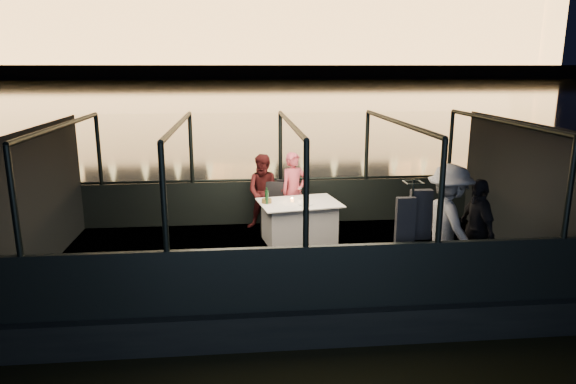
{
  "coord_description": "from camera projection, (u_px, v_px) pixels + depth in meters",
  "views": [
    {
      "loc": [
        -0.85,
        -8.33,
        3.71
      ],
      "look_at": [
        0.0,
        0.4,
        1.55
      ],
      "focal_mm": 32.0,
      "sensor_mm": 36.0,
      "label": 1
    }
  ],
  "objects": [
    {
      "name": "boat_deck",
      "position": [
        290.0,
        257.0,
        8.91
      ],
      "size": [
        8.0,
        4.0,
        0.04
      ],
      "primitive_type": "cube",
      "color": "black",
      "rests_on": "boat_hull"
    },
    {
      "name": "boat_hull",
      "position": [
        290.0,
        283.0,
        9.02
      ],
      "size": [
        8.6,
        4.4,
        1.0
      ],
      "primitive_type": "cube",
      "color": "black",
      "rests_on": "river_water"
    },
    {
      "name": "river_water",
      "position": [
        242.0,
        89.0,
        86.34
      ],
      "size": [
        500.0,
        500.0,
        0.0
      ],
      "primitive_type": "plane",
      "color": "black",
      "rests_on": "ground"
    },
    {
      "name": "gunwale_port",
      "position": [
        281.0,
        202.0,
        10.73
      ],
      "size": [
        8.0,
        0.08,
        0.9
      ],
      "primitive_type": "cube",
      "color": "black",
      "rests_on": "boat_deck"
    },
    {
      "name": "plate_far",
      "position": [
        266.0,
        200.0,
        9.62
      ],
      "size": [
        0.23,
        0.23,
        0.01
      ],
      "primitive_type": "cylinder",
      "rotation": [
        0.0,
        0.0,
        -0.07
      ],
      "color": "white",
      "rests_on": "dining_table_central"
    },
    {
      "name": "gunwale_starboard",
      "position": [
        305.0,
        278.0,
        6.86
      ],
      "size": [
        8.0,
        0.08,
        0.9
      ],
      "primitive_type": "cube",
      "color": "black",
      "rests_on": "boat_deck"
    },
    {
      "name": "canopy_ribs",
      "position": [
        290.0,
        192.0,
        8.63
      ],
      "size": [
        8.0,
        4.0,
        2.3
      ],
      "primitive_type": null,
      "color": "black",
      "rests_on": "boat_deck"
    },
    {
      "name": "cabin_glass_starboard",
      "position": [
        306.0,
        195.0,
        6.59
      ],
      "size": [
        8.0,
        0.02,
        1.4
      ],
      "primitive_type": null,
      "color": "#99B2B2",
      "rests_on": "gunwale_starboard"
    },
    {
      "name": "wine_bottle",
      "position": [
        267.0,
        196.0,
        9.32
      ],
      "size": [
        0.07,
        0.07,
        0.31
      ],
      "primitive_type": "cylinder",
      "rotation": [
        0.0,
        0.0,
        -0.05
      ],
      "color": "#163D1D",
      "rests_on": "dining_table_central"
    },
    {
      "name": "end_wall_aft",
      "position": [
        517.0,
        187.0,
        9.0
      ],
      "size": [
        0.02,
        4.0,
        2.3
      ],
      "primitive_type": null,
      "color": "black",
      "rests_on": "boat_deck"
    },
    {
      "name": "wine_glass_red",
      "position": [
        300.0,
        194.0,
        9.67
      ],
      "size": [
        0.09,
        0.09,
        0.21
      ],
      "primitive_type": null,
      "rotation": [
        0.0,
        0.0,
        0.4
      ],
      "color": "silver",
      "rests_on": "dining_table_central"
    },
    {
      "name": "cabin_glass_port",
      "position": [
        280.0,
        147.0,
        10.45
      ],
      "size": [
        8.0,
        0.02,
        1.4
      ],
      "primitive_type": null,
      "color": "#99B2B2",
      "rests_on": "gunwale_port"
    },
    {
      "name": "chair_port_left",
      "position": [
        274.0,
        211.0,
        10.07
      ],
      "size": [
        0.56,
        0.56,
        0.97
      ],
      "primitive_type": "cube",
      "rotation": [
        0.0,
        0.0,
        -0.29
      ],
      "color": "black",
      "rests_on": "boat_deck"
    },
    {
      "name": "person_man_maroon",
      "position": [
        265.0,
        193.0,
        10.21
      ],
      "size": [
        0.83,
        0.7,
        1.53
      ],
      "primitive_type": "imported",
      "rotation": [
        0.0,
        0.0,
        -0.2
      ],
      "color": "#3E1112",
      "rests_on": "boat_deck"
    },
    {
      "name": "bread_basket",
      "position": [
        267.0,
        201.0,
        9.4
      ],
      "size": [
        0.24,
        0.24,
        0.07
      ],
      "primitive_type": "cylinder",
      "rotation": [
        0.0,
        0.0,
        -0.35
      ],
      "color": "brown",
      "rests_on": "dining_table_central"
    },
    {
      "name": "coat_stand",
      "position": [
        410.0,
        235.0,
        7.2
      ],
      "size": [
        0.58,
        0.53,
        1.71
      ],
      "primitive_type": null,
      "rotation": [
        0.0,
        0.0,
        0.4
      ],
      "color": "black",
      "rests_on": "boat_deck"
    },
    {
      "name": "cabin_roof_glass",
      "position": [
        290.0,
        123.0,
        8.35
      ],
      "size": [
        8.0,
        4.0,
        0.02
      ],
      "primitive_type": null,
      "color": "#99B2B2",
      "rests_on": "boat_deck"
    },
    {
      "name": "dining_table_central",
      "position": [
        299.0,
        222.0,
        9.55
      ],
      "size": [
        1.61,
        1.28,
        0.77
      ],
      "primitive_type": "cube",
      "rotation": [
        0.0,
        0.0,
        0.17
      ],
      "color": "white",
      "rests_on": "boat_deck"
    },
    {
      "name": "end_wall_fore",
      "position": [
        43.0,
        198.0,
        8.25
      ],
      "size": [
        0.02,
        4.0,
        2.3
      ],
      "primitive_type": null,
      "color": "black",
      "rests_on": "boat_deck"
    },
    {
      "name": "embankment",
      "position": [
        239.0,
        73.0,
        211.74
      ],
      "size": [
        400.0,
        140.0,
        6.0
      ],
      "primitive_type": "cube",
      "color": "#423D33",
      "rests_on": "ground"
    },
    {
      "name": "chair_port_right",
      "position": [
        289.0,
        208.0,
        10.25
      ],
      "size": [
        0.47,
        0.47,
        0.98
      ],
      "primitive_type": "cube",
      "rotation": [
        0.0,
        0.0,
        0.02
      ],
      "color": "black",
      "rests_on": "boat_deck"
    },
    {
      "name": "plate_near",
      "position": [
        306.0,
        204.0,
        9.29
      ],
      "size": [
        0.29,
        0.29,
        0.02
      ],
      "primitive_type": "cylinder",
      "rotation": [
        0.0,
        0.0,
        -0.12
      ],
      "color": "silver",
      "rests_on": "dining_table_central"
    },
    {
      "name": "wine_glass_white",
      "position": [
        267.0,
        199.0,
        9.33
      ],
      "size": [
        0.07,
        0.07,
        0.18
      ],
      "primitive_type": null,
      "rotation": [
        0.0,
        0.0,
        0.08
      ],
      "color": "white",
      "rests_on": "dining_table_central"
    },
    {
      "name": "amber_candle",
      "position": [
        292.0,
        200.0,
        9.48
      ],
      "size": [
        0.07,
        0.07,
        0.08
      ],
      "primitive_type": "cylinder",
      "rotation": [
        0.0,
        0.0,
        -0.27
      ],
      "color": "#F7923D",
      "rests_on": "dining_table_central"
    },
    {
      "name": "passenger_stripe",
      "position": [
        448.0,
        228.0,
        7.68
      ],
      "size": [
        0.87,
        1.28,
        1.82
      ],
      "primitive_type": "imported",
      "rotation": [
        0.0,
        0.0,
        1.75
      ],
      "color": "white",
      "rests_on": "boat_deck"
    },
    {
      "name": "person_woman_coral",
      "position": [
        294.0,
        193.0,
        10.23
      ],
      "size": [
        0.67,
        0.57,
        1.56
      ],
      "primitive_type": "imported",
      "rotation": [
        0.0,
        0.0,
        0.42
      ],
      "color": "#CE4A5A",
      "rests_on": "boat_deck"
    },
    {
      "name": "passenger_dark",
      "position": [
        477.0,
        225.0,
        7.83
      ],
      "size": [
        0.42,
        0.94,
        1.58
      ],
      "primitive_type": "imported",
      "rotation": [
        0.0,
        0.0,
        4.75
      ],
      "color": "black",
      "rests_on": "boat_deck"
    }
  ]
}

